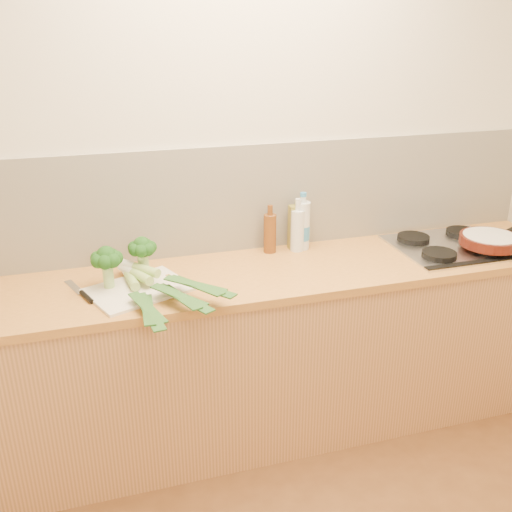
{
  "coord_description": "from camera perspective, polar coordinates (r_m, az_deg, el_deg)",
  "views": [
    {
      "loc": [
        -0.75,
        -1.16,
        1.99
      ],
      "look_at": [
        -0.07,
        1.1,
        1.02
      ],
      "focal_mm": 40.0,
      "sensor_mm": 36.0,
      "label": 1
    }
  ],
  "objects": [
    {
      "name": "chefs_knife",
      "position": [
        2.55,
        -16.87,
        -3.7
      ],
      "size": [
        0.13,
        0.28,
        0.02
      ],
      "rotation": [
        0.0,
        0.0,
        0.36
      ],
      "color": "silver",
      "rests_on": "counter"
    },
    {
      "name": "chopping_board",
      "position": [
        2.54,
        -11.65,
        -3.3
      ],
      "size": [
        0.5,
        0.44,
        0.01
      ],
      "primitive_type": "cube",
      "rotation": [
        0.0,
        0.0,
        0.39
      ],
      "color": "white",
      "rests_on": "counter"
    },
    {
      "name": "leek_mid",
      "position": [
        2.49,
        -10.3,
        -2.61
      ],
      "size": [
        0.34,
        0.58,
        0.04
      ],
      "rotation": [
        0.0,
        0.0,
        0.49
      ],
      "color": "white",
      "rests_on": "chopping_board"
    },
    {
      "name": "skillet",
      "position": [
        3.13,
        22.36,
        1.51
      ],
      "size": [
        0.42,
        0.3,
        0.05
      ],
      "rotation": [
        0.0,
        0.0,
        0.43
      ],
      "color": "#49150C",
      "rests_on": "gas_hob"
    },
    {
      "name": "leek_front",
      "position": [
        2.5,
        -11.94,
        -3.06
      ],
      "size": [
        0.14,
        0.68,
        0.04
      ],
      "rotation": [
        0.0,
        0.0,
        0.12
      ],
      "color": "white",
      "rests_on": "chopping_board"
    },
    {
      "name": "gas_hob",
      "position": [
        3.13,
        18.95,
        1.02
      ],
      "size": [
        0.58,
        0.5,
        0.04
      ],
      "color": "silver",
      "rests_on": "counter"
    },
    {
      "name": "oil_tin",
      "position": [
        2.93,
        4.08,
        2.94
      ],
      "size": [
        0.08,
        0.05,
        0.26
      ],
      "color": "olive",
      "rests_on": "counter"
    },
    {
      "name": "counter",
      "position": [
        2.91,
        0.76,
        -9.55
      ],
      "size": [
        3.2,
        0.62,
        0.9
      ],
      "color": "tan",
      "rests_on": "ground"
    },
    {
      "name": "glass_bottle",
      "position": [
        2.9,
        4.16,
        2.67
      ],
      "size": [
        0.07,
        0.07,
        0.27
      ],
      "color": "silver",
      "rests_on": "counter"
    },
    {
      "name": "room_shell",
      "position": [
        2.87,
        -0.9,
        5.77
      ],
      "size": [
        3.5,
        3.5,
        3.5
      ],
      "color": "beige",
      "rests_on": "ground"
    },
    {
      "name": "leek_back",
      "position": [
        2.52,
        -9.61,
        -1.81
      ],
      "size": [
        0.45,
        0.53,
        0.04
      ],
      "rotation": [
        0.0,
        0.0,
        0.69
      ],
      "color": "white",
      "rests_on": "chopping_board"
    },
    {
      "name": "broccoli_left",
      "position": [
        2.53,
        -14.72,
        -0.33
      ],
      "size": [
        0.14,
        0.14,
        0.19
      ],
      "color": "#97BE6E",
      "rests_on": "chopping_board"
    },
    {
      "name": "broccoli_right",
      "position": [
        2.61,
        -11.31,
        0.66
      ],
      "size": [
        0.13,
        0.13,
        0.19
      ],
      "color": "#97BE6E",
      "rests_on": "chopping_board"
    },
    {
      "name": "water_bottle",
      "position": [
        2.93,
        4.66,
        2.93
      ],
      "size": [
        0.08,
        0.08,
        0.28
      ],
      "color": "silver",
      "rests_on": "counter"
    },
    {
      "name": "amber_bottle",
      "position": [
        2.88,
        1.4,
        2.35
      ],
      "size": [
        0.06,
        0.06,
        0.25
      ],
      "color": "brown",
      "rests_on": "counter"
    }
  ]
}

